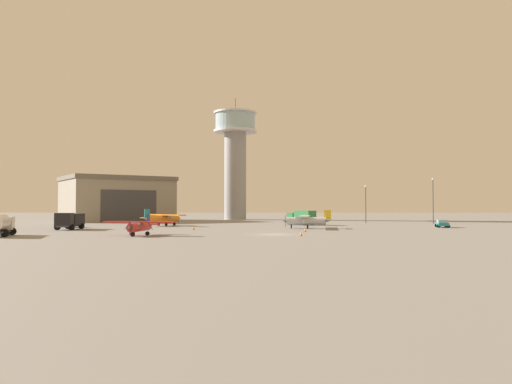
% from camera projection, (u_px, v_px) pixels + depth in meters
% --- Properties ---
extents(ground_plane, '(400.00, 400.00, 0.00)m').
position_uv_depth(ground_plane, '(274.00, 234.00, 65.93)').
color(ground_plane, gray).
extents(control_tower, '(12.17, 12.17, 34.27)m').
position_uv_depth(control_tower, '(235.00, 152.00, 136.55)').
color(control_tower, gray).
rests_on(control_tower, ground_plane).
extents(hangar, '(32.04, 30.71, 11.19)m').
position_uv_depth(hangar, '(117.00, 199.00, 123.86)').
color(hangar, gray).
rests_on(hangar, ground_plane).
extents(airplane_orange, '(9.32, 8.72, 3.26)m').
position_uv_depth(airplane_orange, '(163.00, 218.00, 93.20)').
color(airplane_orange, orange).
rests_on(airplane_orange, ground_plane).
extents(airplane_red, '(9.31, 7.29, 2.73)m').
position_uv_depth(airplane_red, '(140.00, 226.00, 63.19)').
color(airplane_red, red).
rests_on(airplane_red, ground_plane).
extents(airplane_silver, '(8.46, 10.79, 3.17)m').
position_uv_depth(airplane_silver, '(307.00, 220.00, 82.66)').
color(airplane_silver, '#B7BABF').
rests_on(airplane_silver, ground_plane).
extents(truck_box_green, '(5.84, 5.71, 2.90)m').
position_uv_depth(truck_box_green, '(302.00, 217.00, 97.78)').
color(truck_box_green, '#38383D').
rests_on(truck_box_green, ground_plane).
extents(truck_fuel_tanker_white, '(4.21, 6.87, 2.87)m').
position_uv_depth(truck_fuel_tanker_white, '(0.00, 224.00, 61.53)').
color(truck_fuel_tanker_white, '#38383D').
rests_on(truck_fuel_tanker_white, ground_plane).
extents(truck_box_black, '(3.29, 6.21, 2.74)m').
position_uv_depth(truck_box_black, '(70.00, 220.00, 79.17)').
color(truck_box_black, '#38383D').
rests_on(truck_box_black, ground_plane).
extents(car_orange, '(4.54, 3.74, 1.37)m').
position_uv_depth(car_orange, '(71.00, 223.00, 87.27)').
color(car_orange, orange).
rests_on(car_orange, ground_plane).
extents(car_teal, '(2.77, 4.39, 1.37)m').
position_uv_depth(car_teal, '(442.00, 223.00, 86.86)').
color(car_teal, teal).
rests_on(car_teal, ground_plane).
extents(light_post_west, '(0.44, 0.44, 9.89)m').
position_uv_depth(light_post_west, '(433.00, 197.00, 105.54)').
color(light_post_west, '#38383D').
rests_on(light_post_west, ground_plane).
extents(light_post_east, '(0.44, 0.44, 8.47)m').
position_uv_depth(light_post_east, '(366.00, 200.00, 108.82)').
color(light_post_east, '#38383D').
rests_on(light_post_east, ground_plane).
extents(traffic_cone_near_left, '(0.36, 0.36, 0.72)m').
position_uv_depth(traffic_cone_near_left, '(194.00, 227.00, 78.78)').
color(traffic_cone_near_left, black).
rests_on(traffic_cone_near_left, ground_plane).
extents(traffic_cone_near_right, '(0.36, 0.36, 0.63)m').
position_uv_depth(traffic_cone_near_right, '(305.00, 230.00, 72.76)').
color(traffic_cone_near_right, black).
rests_on(traffic_cone_near_right, ground_plane).
extents(traffic_cone_mid_apron, '(0.36, 0.36, 0.55)m').
position_uv_depth(traffic_cone_mid_apron, '(301.00, 234.00, 62.60)').
color(traffic_cone_mid_apron, black).
rests_on(traffic_cone_mid_apron, ground_plane).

